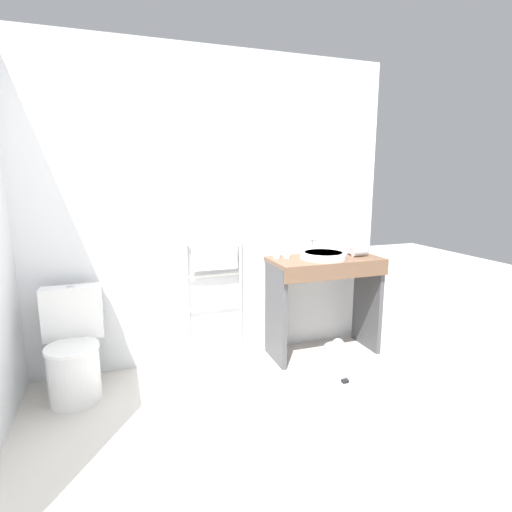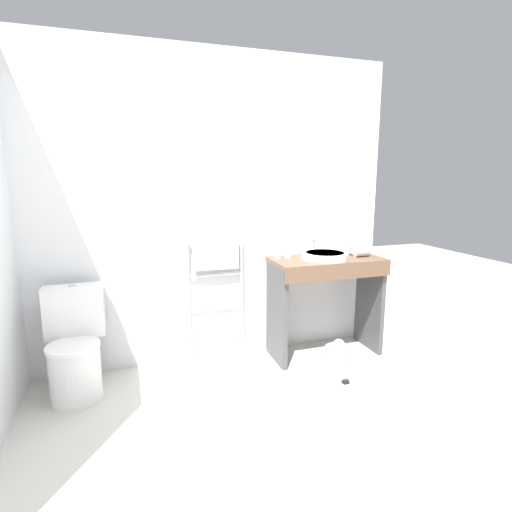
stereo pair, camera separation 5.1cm
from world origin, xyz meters
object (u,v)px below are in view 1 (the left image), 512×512
(towel_radiator, at_px, (215,271))
(hair_dryer, at_px, (359,251))
(cup_near_edge, at_px, (287,252))
(cup_near_wall, at_px, (277,252))
(trash_bin, at_px, (337,360))
(sink_basin, at_px, (323,255))
(toilet, at_px, (74,352))

(towel_radiator, bearing_deg, hair_dryer, -9.82)
(hair_dryer, bearing_deg, cup_near_edge, 168.80)
(cup_near_wall, xyz_separation_m, cup_near_edge, (0.09, -0.02, -0.00))
(towel_radiator, xyz_separation_m, cup_near_wall, (0.53, -0.07, 0.14))
(trash_bin, bearing_deg, cup_near_edge, 112.03)
(cup_near_edge, xyz_separation_m, hair_dryer, (0.64, -0.13, -0.00))
(sink_basin, bearing_deg, towel_radiator, 166.09)
(toilet, relative_size, towel_radiator, 0.74)
(toilet, bearing_deg, sink_basin, 0.91)
(towel_radiator, relative_size, hair_dryer, 5.57)
(toilet, height_order, trash_bin, toilet)
(towel_radiator, relative_size, sink_basin, 2.68)
(cup_near_edge, xyz_separation_m, trash_bin, (0.22, -0.54, -0.79))
(sink_basin, relative_size, hair_dryer, 2.08)
(cup_near_wall, bearing_deg, sink_basin, -22.93)
(cup_near_wall, relative_size, hair_dryer, 0.50)
(towel_radiator, height_order, cup_near_wall, towel_radiator)
(hair_dryer, bearing_deg, toilet, -179.09)
(towel_radiator, relative_size, cup_near_edge, 11.24)
(toilet, relative_size, trash_bin, 2.51)
(hair_dryer, bearing_deg, towel_radiator, 170.18)
(hair_dryer, distance_m, trash_bin, 0.98)
(toilet, height_order, cup_near_wall, cup_near_wall)
(sink_basin, bearing_deg, toilet, -179.09)
(towel_radiator, height_order, hair_dryer, towel_radiator)
(towel_radiator, bearing_deg, cup_near_wall, -7.20)
(cup_near_edge, bearing_deg, towel_radiator, 171.61)
(cup_near_edge, bearing_deg, sink_basin, -25.01)
(trash_bin, bearing_deg, hair_dryer, 44.11)
(toilet, bearing_deg, towel_radiator, 13.05)
(toilet, distance_m, trash_bin, 1.99)
(hair_dryer, bearing_deg, cup_near_wall, 168.27)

